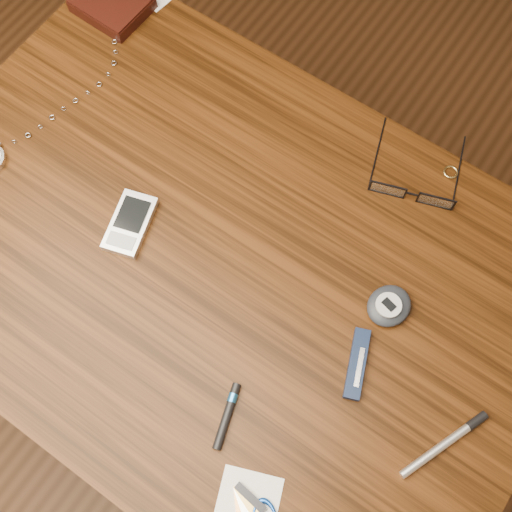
{
  "coord_description": "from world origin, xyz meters",
  "views": [
    {
      "loc": [
        0.24,
        -0.25,
        1.63
      ],
      "look_at": [
        0.05,
        0.03,
        0.76
      ],
      "focal_mm": 45.0,
      "sensor_mm": 36.0,
      "label": 1
    }
  ],
  "objects_px": {
    "pda_phone": "(130,223)",
    "pedometer": "(389,306)",
    "eyeglasses": "(412,191)",
    "pocket_knife": "(357,364)",
    "silver_pen": "(451,440)",
    "wallet_and_card": "(113,4)",
    "desk": "(222,280)"
  },
  "relations": [
    {
      "from": "desk",
      "to": "pda_phone",
      "type": "relative_size",
      "value": 9.03
    },
    {
      "from": "pocket_knife",
      "to": "silver_pen",
      "type": "height_order",
      "value": "pocket_knife"
    },
    {
      "from": "wallet_and_card",
      "to": "silver_pen",
      "type": "xyz_separation_m",
      "value": [
        0.82,
        -0.31,
        -0.01
      ]
    },
    {
      "from": "desk",
      "to": "pedometer",
      "type": "distance_m",
      "value": 0.28
    },
    {
      "from": "desk",
      "to": "pda_phone",
      "type": "bearing_deg",
      "value": -166.61
    },
    {
      "from": "wallet_and_card",
      "to": "pocket_knife",
      "type": "bearing_deg",
      "value": -23.63
    },
    {
      "from": "eyeglasses",
      "to": "pocket_knife",
      "type": "bearing_deg",
      "value": -75.85
    },
    {
      "from": "desk",
      "to": "pocket_knife",
      "type": "xyz_separation_m",
      "value": [
        0.25,
        -0.02,
        0.11
      ]
    },
    {
      "from": "desk",
      "to": "silver_pen",
      "type": "height_order",
      "value": "silver_pen"
    },
    {
      "from": "desk",
      "to": "wallet_and_card",
      "type": "xyz_separation_m",
      "value": [
        -0.42,
        0.27,
        0.11
      ]
    },
    {
      "from": "pedometer",
      "to": "pda_phone",
      "type": "bearing_deg",
      "value": -164.4
    },
    {
      "from": "desk",
      "to": "pocket_knife",
      "type": "relative_size",
      "value": 10.05
    },
    {
      "from": "desk",
      "to": "pocket_knife",
      "type": "bearing_deg",
      "value": -4.81
    },
    {
      "from": "eyeglasses",
      "to": "silver_pen",
      "type": "bearing_deg",
      "value": -52.2
    },
    {
      "from": "pocket_knife",
      "to": "silver_pen",
      "type": "xyz_separation_m",
      "value": [
        0.15,
        -0.02,
        -0.0
      ]
    },
    {
      "from": "desk",
      "to": "pda_phone",
      "type": "xyz_separation_m",
      "value": [
        -0.14,
        -0.03,
        0.11
      ]
    },
    {
      "from": "pda_phone",
      "to": "pedometer",
      "type": "relative_size",
      "value": 1.41
    },
    {
      "from": "pedometer",
      "to": "wallet_and_card",
      "type": "bearing_deg",
      "value": 163.36
    },
    {
      "from": "wallet_and_card",
      "to": "pda_phone",
      "type": "distance_m",
      "value": 0.41
    },
    {
      "from": "pda_phone",
      "to": "pedometer",
      "type": "height_order",
      "value": "pedometer"
    },
    {
      "from": "silver_pen",
      "to": "wallet_and_card",
      "type": "bearing_deg",
      "value": 159.46
    },
    {
      "from": "silver_pen",
      "to": "pedometer",
      "type": "bearing_deg",
      "value": 145.42
    },
    {
      "from": "eyeglasses",
      "to": "pda_phone",
      "type": "xyz_separation_m",
      "value": [
        -0.32,
        -0.28,
        -0.01
      ]
    },
    {
      "from": "desk",
      "to": "silver_pen",
      "type": "bearing_deg",
      "value": -5.19
    },
    {
      "from": "pda_phone",
      "to": "silver_pen",
      "type": "bearing_deg",
      "value": -0.37
    },
    {
      "from": "desk",
      "to": "eyeglasses",
      "type": "distance_m",
      "value": 0.33
    },
    {
      "from": "pedometer",
      "to": "desk",
      "type": "bearing_deg",
      "value": -163.15
    },
    {
      "from": "wallet_and_card",
      "to": "pocket_knife",
      "type": "xyz_separation_m",
      "value": [
        0.67,
        -0.29,
        -0.01
      ]
    },
    {
      "from": "eyeglasses",
      "to": "silver_pen",
      "type": "xyz_separation_m",
      "value": [
        0.22,
        -0.29,
        -0.01
      ]
    },
    {
      "from": "desk",
      "to": "pedometer",
      "type": "height_order",
      "value": "pedometer"
    },
    {
      "from": "pedometer",
      "to": "silver_pen",
      "type": "bearing_deg",
      "value": -34.58
    },
    {
      "from": "pocket_knife",
      "to": "silver_pen",
      "type": "distance_m",
      "value": 0.15
    }
  ]
}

